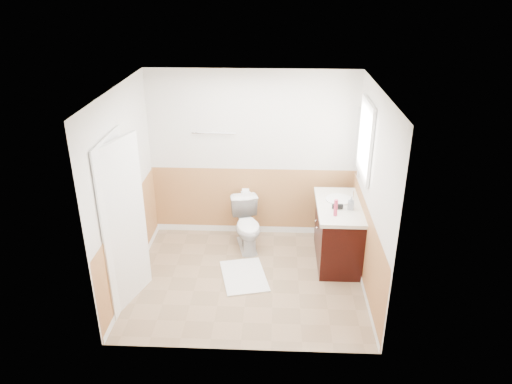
{
  "coord_description": "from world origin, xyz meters",
  "views": [
    {
      "loc": [
        0.35,
        -5.28,
        3.68
      ],
      "look_at": [
        0.1,
        0.25,
        1.15
      ],
      "focal_mm": 33.83,
      "sensor_mm": 36.0,
      "label": 1
    }
  ],
  "objects_px": {
    "toilet": "(247,225)",
    "lotion_bottle": "(336,208)",
    "soap_dispenser": "(351,203)",
    "vanity_cabinet": "(338,234)",
    "bath_mat": "(244,276)"
  },
  "relations": [
    {
      "from": "lotion_bottle",
      "to": "soap_dispenser",
      "type": "xyz_separation_m",
      "value": [
        0.22,
        0.19,
        -0.02
      ]
    },
    {
      "from": "toilet",
      "to": "vanity_cabinet",
      "type": "xyz_separation_m",
      "value": [
        1.26,
        -0.29,
        0.04
      ]
    },
    {
      "from": "toilet",
      "to": "soap_dispenser",
      "type": "bearing_deg",
      "value": -29.74
    },
    {
      "from": "toilet",
      "to": "lotion_bottle",
      "type": "distance_m",
      "value": 1.44
    },
    {
      "from": "toilet",
      "to": "soap_dispenser",
      "type": "xyz_separation_m",
      "value": [
        1.38,
        -0.41,
        0.58
      ]
    },
    {
      "from": "vanity_cabinet",
      "to": "lotion_bottle",
      "type": "bearing_deg",
      "value": -107.72
    },
    {
      "from": "lotion_bottle",
      "to": "soap_dispenser",
      "type": "relative_size",
      "value": 1.28
    },
    {
      "from": "toilet",
      "to": "bath_mat",
      "type": "distance_m",
      "value": 0.85
    },
    {
      "from": "lotion_bottle",
      "to": "soap_dispenser",
      "type": "distance_m",
      "value": 0.29
    },
    {
      "from": "soap_dispenser",
      "to": "toilet",
      "type": "bearing_deg",
      "value": 163.68
    },
    {
      "from": "toilet",
      "to": "lotion_bottle",
      "type": "relative_size",
      "value": 3.24
    },
    {
      "from": "lotion_bottle",
      "to": "bath_mat",
      "type": "bearing_deg",
      "value": -171.43
    },
    {
      "from": "toilet",
      "to": "vanity_cabinet",
      "type": "height_order",
      "value": "vanity_cabinet"
    },
    {
      "from": "toilet",
      "to": "vanity_cabinet",
      "type": "bearing_deg",
      "value": -26.22
    },
    {
      "from": "bath_mat",
      "to": "vanity_cabinet",
      "type": "distance_m",
      "value": 1.41
    }
  ]
}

